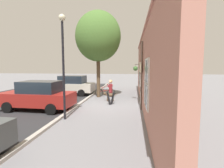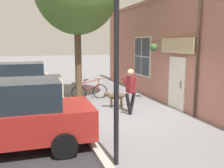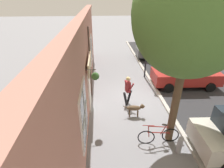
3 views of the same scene
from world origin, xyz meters
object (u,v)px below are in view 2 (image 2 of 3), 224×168
pedestrian_walking (131,87)px  dog_on_leash (115,96)px  fire_hydrant (74,90)px  parked_car_mid_block (8,116)px  parked_car_nearest_curb (15,82)px  leaning_bicycle (90,91)px  street_lamp (117,11)px

pedestrian_walking → dog_on_leash: bearing=-78.0°
dog_on_leash → fire_hydrant: fire_hydrant is taller
parked_car_mid_block → pedestrian_walking: bearing=-154.4°
parked_car_nearest_curb → fire_hydrant: size_ratio=5.67×
dog_on_leash → leaning_bicycle: size_ratio=0.64×
pedestrian_walking → parked_car_mid_block: 4.58m
pedestrian_walking → leaning_bicycle: pedestrian_walking is taller
pedestrian_walking → leaning_bicycle: (0.85, -2.95, -0.65)m
pedestrian_walking → street_lamp: (1.85, 3.55, 2.27)m
leaning_bicycle → parked_car_mid_block: 5.93m
pedestrian_walking → fire_hydrant: size_ratio=2.22×
pedestrian_walking → street_lamp: 4.60m
dog_on_leash → fire_hydrant: bearing=-62.1°
street_lamp → pedestrian_walking: bearing=-117.6°
pedestrian_walking → leaning_bicycle: 3.13m
leaning_bicycle → fire_hydrant: 0.87m
fire_hydrant → dog_on_leash: bearing=117.9°
pedestrian_walking → dog_on_leash: 1.24m
parked_car_mid_block → fire_hydrant: (-2.61, -5.48, -0.48)m
pedestrian_walking → leaning_bicycle: bearing=-74.0°
leaning_bicycle → parked_car_nearest_curb: (3.31, -0.77, 0.50)m
leaning_bicycle → street_lamp: street_lamp is taller
parked_car_nearest_curb → parked_car_mid_block: 5.69m
dog_on_leash → parked_car_mid_block: size_ratio=0.26×
fire_hydrant → street_lamp: bearing=87.2°
pedestrian_walking → leaning_bicycle: size_ratio=0.98×
street_lamp → parked_car_mid_block: bearing=-34.7°
pedestrian_walking → parked_car_nearest_curb: (4.15, -3.71, -0.15)m
leaning_bicycle → dog_on_leash: bearing=108.3°
pedestrian_walking → fire_hydrant: 3.87m
dog_on_leash → parked_car_nearest_curb: 4.74m
leaning_bicycle → fire_hydrant: leaning_bicycle is taller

